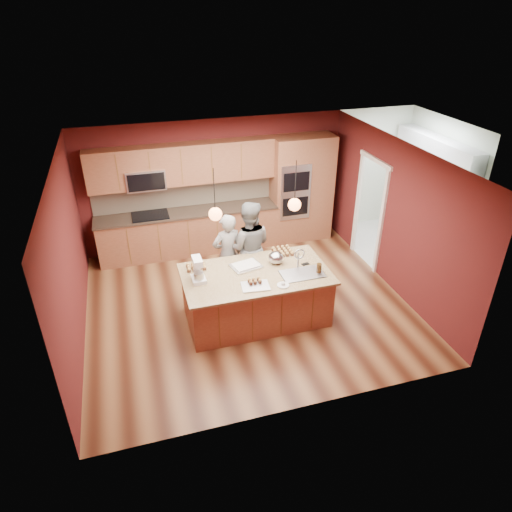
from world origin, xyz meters
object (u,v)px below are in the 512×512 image
object	(u,v)px
island	(257,295)
person_left	(228,254)
person_right	(249,247)
stand_mixer	(198,271)
mixing_bowl	(276,258)

from	to	relation	value
island	person_left	xyz separation A→B (m)	(-0.27, 0.92, 0.32)
person_right	stand_mixer	xyz separation A→B (m)	(-1.07, -0.87, 0.19)
stand_mixer	mixing_bowl	world-z (taller)	stand_mixer
island	mixing_bowl	size ratio (longest dim) A/B	9.32
person_left	person_right	size ratio (longest dim) A/B	0.89
person_left	person_right	bearing A→B (deg)	169.91
person_left	mixing_bowl	distance (m)	0.99
island	person_right	size ratio (longest dim) A/B	1.38
island	stand_mixer	bearing A→B (deg)	176.89
person_left	person_right	distance (m)	0.40
mixing_bowl	person_right	bearing A→B (deg)	111.34
person_left	stand_mixer	xyz separation A→B (m)	(-0.68, -0.87, 0.28)
person_right	stand_mixer	world-z (taller)	person_right
person_right	mixing_bowl	bearing A→B (deg)	127.91
island	person_right	bearing A→B (deg)	82.35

